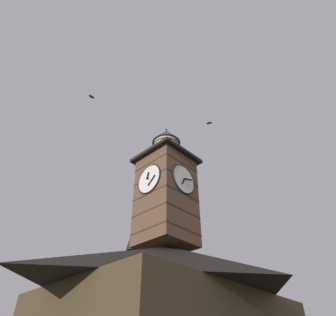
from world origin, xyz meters
name	(u,v)px	position (x,y,z in m)	size (l,w,h in m)	color
clock_tower	(166,189)	(-1.10, -2.65, 12.63)	(4.06, 4.06, 10.28)	brown
pine_tree_behind	(131,313)	(-3.19, -8.20, 5.26)	(5.10, 5.10, 13.28)	#473323
moon	(87,268)	(-19.04, -41.38, 17.97)	(1.42, 1.42, 1.42)	silver
flying_bird_high	(92,97)	(4.56, -5.97, 20.59)	(0.47, 0.29, 0.16)	black
flying_bird_low	(209,123)	(-5.12, -0.93, 20.77)	(0.39, 0.53, 0.16)	black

